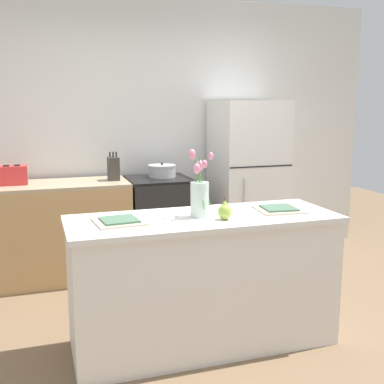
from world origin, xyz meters
name	(u,v)px	position (x,y,z in m)	size (l,w,h in m)	color
ground_plane	(203,343)	(0.00, 0.00, 0.00)	(10.00, 10.00, 0.00)	brown
back_wall	(139,132)	(0.00, 2.00, 1.35)	(5.20, 0.08, 2.70)	silver
kitchen_island	(203,281)	(0.00, 0.00, 0.45)	(1.80, 0.66, 0.90)	silver
back_counter	(37,233)	(-1.06, 1.60, 0.46)	(1.68, 0.60, 0.92)	tan
stove_range	(159,224)	(0.10, 1.60, 0.46)	(0.60, 0.61, 0.92)	black
refrigerator	(247,182)	(1.05, 1.60, 0.83)	(0.68, 0.67, 1.67)	white
flower_vase	(200,195)	(-0.03, 0.00, 1.05)	(0.16, 0.17, 0.44)	silver
pear_figurine	(225,211)	(0.10, -0.13, 0.96)	(0.09, 0.09, 0.15)	#9EBC47
plate_setting_left	(119,221)	(-0.56, 0.01, 0.91)	(0.33, 0.33, 0.02)	beige
plate_setting_right	(279,209)	(0.56, 0.01, 0.91)	(0.33, 0.33, 0.02)	beige
toaster	(12,175)	(-1.25, 1.64, 1.01)	(0.28, 0.18, 0.17)	red
cooking_pot	(162,171)	(0.15, 1.65, 0.98)	(0.28, 0.28, 0.14)	#B2B5B7
knife_block	(113,168)	(-0.34, 1.61, 1.03)	(0.10, 0.14, 0.27)	#3D3833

